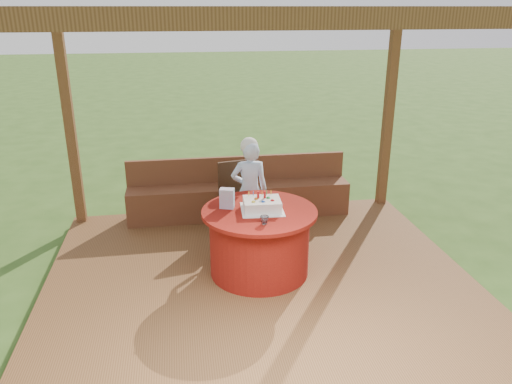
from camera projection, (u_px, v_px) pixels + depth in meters
ground at (260, 287)px, 5.38m from camera, size 60.00×60.00×0.00m
deck at (260, 282)px, 5.36m from camera, size 4.50×4.00×0.12m
pergola at (260, 57)px, 4.54m from camera, size 4.50×4.00×2.72m
bench at (239, 197)px, 6.84m from camera, size 3.00×0.42×0.80m
table at (259, 241)px, 5.32m from camera, size 1.21×1.21×0.73m
chair at (238, 193)px, 6.35m from camera, size 0.51×0.51×0.88m
elderly_woman at (249, 188)px, 6.06m from camera, size 0.45×0.30×1.28m
birthday_cake at (262, 204)px, 5.19m from camera, size 0.46×0.46×0.19m
gift_bag at (227, 198)px, 5.22m from camera, size 0.17×0.13×0.21m
drinking_glass at (264, 220)px, 4.86m from camera, size 0.09×0.09×0.08m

